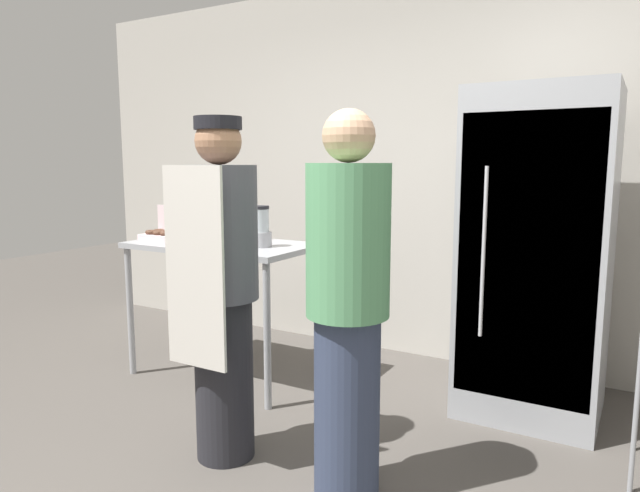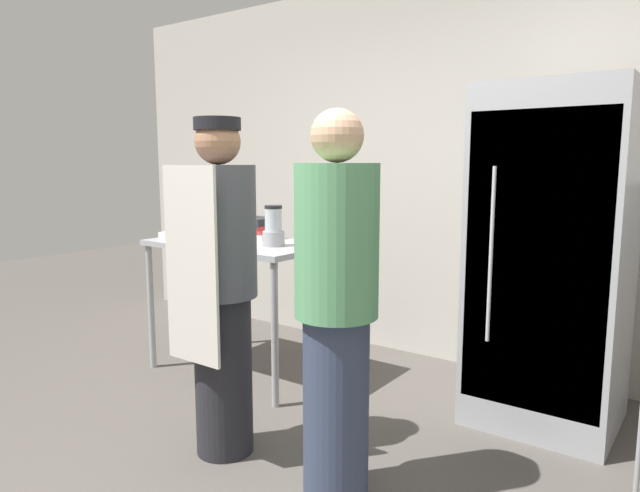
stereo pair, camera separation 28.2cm
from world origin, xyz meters
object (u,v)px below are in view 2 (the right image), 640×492
refrigerator (551,259)px  donut_box (182,233)px  blender_pitcher (273,228)px  person_baker (220,284)px  binder_stack (255,228)px  person_customer (336,306)px

refrigerator → donut_box: bearing=-165.3°
blender_pitcher → person_baker: (0.37, -0.84, -0.17)m
person_baker → binder_stack: bearing=124.7°
donut_box → blender_pitcher: bearing=10.0°
refrigerator → person_customer: 1.40m
binder_stack → person_customer: 1.72m
donut_box → binder_stack: size_ratio=0.91×
blender_pitcher → binder_stack: (-0.34, 0.20, -0.04)m
blender_pitcher → person_baker: person_baker is taller
donut_box → person_customer: person_customer is taller
person_customer → person_baker: bearing=-178.6°
donut_box → binder_stack: bearing=40.5°
donut_box → person_customer: bearing=-21.4°
person_baker → person_customer: 0.67m
refrigerator → person_baker: bearing=-132.5°
donut_box → blender_pitcher: 0.73m
donut_box → blender_pitcher: blender_pitcher is taller
blender_pitcher → person_customer: 1.34m
donut_box → refrigerator: bearing=14.7°
binder_stack → person_customer: person_customer is taller
donut_box → person_baker: 1.31m
binder_stack → person_customer: (1.38, -1.02, -0.14)m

